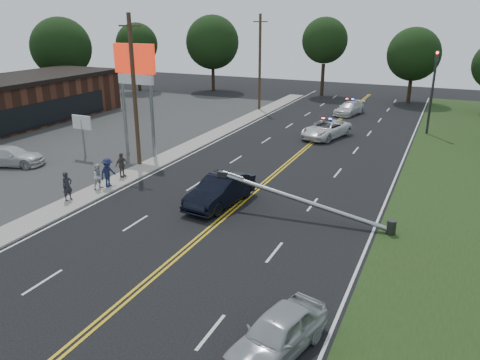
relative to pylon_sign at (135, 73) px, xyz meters
The scene contains 24 objects.
ground 18.50m from the pylon_sign, 53.13° to the right, with size 120.00×120.00×0.00m, color black.
parking_lot 11.92m from the pylon_sign, 157.17° to the right, with size 25.00×60.00×0.01m, color #2D2D2D.
sidewalk 7.46m from the pylon_sign, 62.30° to the right, with size 1.80×70.00×0.12m, color gray.
centerline_yellow 12.73m from the pylon_sign, 20.85° to the right, with size 0.36×80.00×0.00m, color gold.
pylon_sign is the anchor object (origin of this frame).
small_sign 5.45m from the pylon_sign, 150.26° to the right, with size 1.60×0.14×3.10m.
traffic_signal 24.75m from the pylon_sign, 40.39° to the left, with size 0.28×0.41×7.05m.
fallen_streetlight 16.66m from the pylon_sign, 22.22° to the right, with size 9.36×0.44×1.91m.
utility_pole_mid 2.55m from the pylon_sign, 56.98° to the right, with size 1.60×0.28×10.00m.
utility_pole_far 20.06m from the pylon_sign, 86.28° to the left, with size 1.60×0.28×10.00m.
tree_3 30.31m from the pylon_sign, 143.39° to the left, with size 7.30×7.30×9.71m.
tree_4 32.21m from the pylon_sign, 125.90° to the left, with size 5.53×5.53×8.96m.
tree_5 31.91m from the pylon_sign, 107.76° to the left, with size 7.05×7.05×9.94m.
tree_6 32.84m from the pylon_sign, 81.26° to the left, with size 5.65×5.65×9.69m.
tree_7 35.37m from the pylon_sign, 63.60° to the left, with size 6.07×6.07×8.62m.
crashed_sedan 12.45m from the pylon_sign, 32.31° to the right, with size 1.72×4.94×1.63m, color black.
waiting_sedan 23.61m from the pylon_sign, 44.13° to the right, with size 1.62×4.02×1.37m, color #A9ADB2.
parked_car 10.32m from the pylon_sign, 140.28° to the right, with size 1.85×4.56×1.32m, color silver.
emergency_a 16.46m from the pylon_sign, 44.80° to the left, with size 2.41×5.23×1.45m, color silver.
emergency_b 24.68m from the pylon_sign, 63.37° to the left, with size 1.82×4.48×1.30m, color silver.
bystander_a 10.64m from the pylon_sign, 79.33° to the right, with size 0.59×0.39×1.63m, color #222228.
bystander_b 8.94m from the pylon_sign, 73.45° to the right, with size 0.74×0.58×1.53m, color silver.
bystander_c 8.54m from the pylon_sign, 70.21° to the right, with size 1.14×0.65×1.76m, color #1C2447.
bystander_d 7.22m from the pylon_sign, 67.56° to the right, with size 0.93×0.39×1.58m, color #564B45.
Camera 1 is at (9.84, -13.28, 9.83)m, focal length 35.00 mm.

